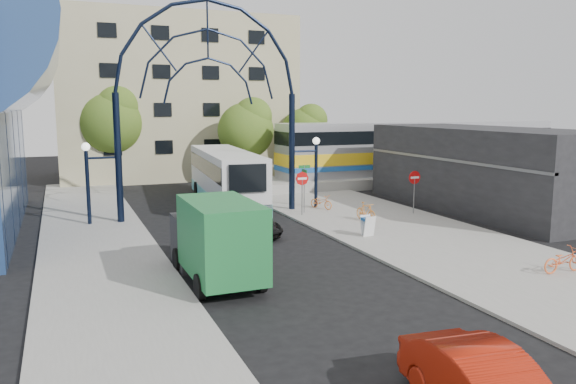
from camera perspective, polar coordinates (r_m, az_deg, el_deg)
name	(u,v)px	position (r m, az deg, el deg)	size (l,w,h in m)	color
ground	(314,290)	(19.69, 2.63, -9.92)	(120.00, 120.00, 0.00)	black
sidewalk_east	(434,242)	(26.98, 14.62, -4.92)	(8.00, 56.00, 0.12)	gray
plaza_west	(103,263)	(23.79, -18.25, -6.91)	(5.00, 50.00, 0.12)	gray
gateway_arch	(208,65)	(31.98, -8.10, 12.70)	(13.64, 0.44, 12.10)	black
stop_sign	(302,183)	(31.86, 1.44, 0.97)	(0.80, 0.07, 2.50)	slate
do_not_enter_sign	(414,182)	(33.15, 12.72, 1.03)	(0.76, 0.07, 2.48)	slate
street_name_sign	(304,179)	(32.55, 1.67, 1.38)	(0.70, 0.70, 2.80)	slate
sandwich_board	(368,223)	(27.13, 8.10, -3.17)	(0.55, 0.61, 0.99)	white
commercial_block_east	(484,169)	(36.17, 19.27, 2.22)	(6.00, 16.00, 5.00)	black
apartment_block	(173,98)	(52.82, -11.58, 9.33)	(20.00, 12.10, 14.00)	tan
train_platform	(421,177)	(48.22, 13.32, 1.48)	(32.00, 5.00, 0.80)	gray
train_car	(422,147)	(47.98, 13.42, 4.44)	(25.10, 3.05, 4.20)	#B7B7BC
tree_north_a	(248,127)	(45.10, -4.13, 6.56)	(4.48, 4.48, 7.00)	#382314
tree_north_b	(112,119)	(47.03, -17.46, 7.08)	(5.12, 5.12, 8.00)	#382314
tree_north_c	(306,129)	(49.14, 1.84, 6.37)	(4.16, 4.16, 6.50)	#382314
city_bus	(226,177)	(36.23, -6.34, 1.56)	(3.88, 12.76, 3.45)	silver
green_truck	(215,239)	(20.53, -7.40, -4.79)	(2.38, 6.06, 3.05)	black
black_suv	(245,224)	(27.45, -4.35, -3.30)	(1.93, 4.19, 1.16)	black
bike_near_a	(321,202)	(34.06, 3.40, -1.00)	(0.57, 1.63, 0.85)	orange
bike_near_b	(366,212)	(30.79, 7.92, -1.98)	(0.47, 1.66, 1.00)	orange
bike_far_c	(563,260)	(23.49, 26.18, -6.21)	(0.64, 1.83, 0.96)	orange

